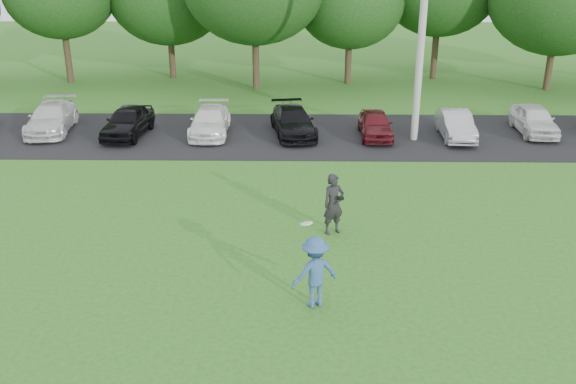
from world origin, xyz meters
TOP-DOWN VIEW (x-y plane):
  - ground at (0.00, 0.00)m, footprint 100.00×100.00m
  - parking_lot at (0.00, 13.00)m, footprint 32.00×6.50m
  - utility_pole at (4.94, 12.44)m, footprint 0.28×0.28m
  - frisbee_player at (0.65, -0.04)m, footprint 1.24×1.01m
  - camera_bystander at (1.24, 3.72)m, footprint 0.75×0.66m
  - parked_cars at (-0.62, 13.05)m, footprint 28.13×4.49m

SIDE VIEW (x-z plane):
  - ground at x=0.00m, z-range 0.00..0.00m
  - parking_lot at x=0.00m, z-range 0.00..0.03m
  - parked_cars at x=-0.62m, z-range -0.01..1.20m
  - frisbee_player at x=0.65m, z-range -0.18..1.86m
  - camera_bystander at x=1.24m, z-range 0.00..1.73m
  - utility_pole at x=4.94m, z-range 0.00..10.75m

